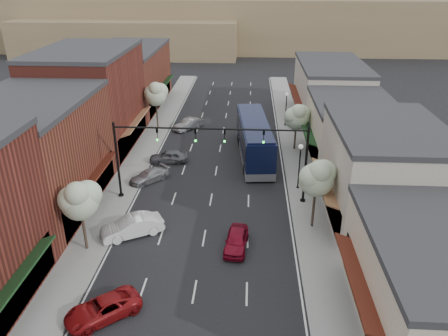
% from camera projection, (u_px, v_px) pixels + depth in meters
% --- Properties ---
extents(ground, '(160.00, 160.00, 0.00)m').
position_uv_depth(ground, '(201.00, 254.00, 31.14)').
color(ground, black).
rests_on(ground, ground).
extents(sidewalk_left, '(2.80, 73.00, 0.15)m').
position_uv_depth(sidewalk_left, '(144.00, 151.00, 48.33)').
color(sidewalk_left, gray).
rests_on(sidewalk_left, ground).
extents(sidewalk_right, '(2.80, 73.00, 0.15)m').
position_uv_depth(sidewalk_right, '(296.00, 155.00, 47.42)').
color(sidewalk_right, gray).
rests_on(sidewalk_right, ground).
extents(curb_left, '(0.25, 73.00, 0.17)m').
position_uv_depth(curb_left, '(156.00, 151.00, 48.26)').
color(curb_left, gray).
rests_on(curb_left, ground).
extents(curb_right, '(0.25, 73.00, 0.17)m').
position_uv_depth(curb_right, '(283.00, 154.00, 47.49)').
color(curb_right, gray).
rests_on(curb_right, ground).
extents(bldg_left_midnear, '(10.14, 14.10, 9.40)m').
position_uv_depth(bldg_left_midnear, '(34.00, 156.00, 35.40)').
color(bldg_left_midnear, brown).
rests_on(bldg_left_midnear, ground).
extents(bldg_left_midfar, '(10.14, 14.10, 10.90)m').
position_uv_depth(bldg_left_midfar, '(91.00, 100.00, 47.78)').
color(bldg_left_midfar, maroon).
rests_on(bldg_left_midfar, ground).
extents(bldg_left_far, '(10.14, 18.10, 8.40)m').
position_uv_depth(bldg_left_far, '(129.00, 77.00, 62.80)').
color(bldg_left_far, brown).
rests_on(bldg_left_far, ground).
extents(bldg_right_near, '(9.14, 12.10, 5.90)m').
position_uv_depth(bldg_right_near, '(438.00, 284.00, 23.73)').
color(bldg_right_near, beige).
rests_on(bldg_right_near, ground).
extents(bldg_right_midnear, '(9.14, 12.10, 7.90)m').
position_uv_depth(bldg_right_midnear, '(382.00, 173.00, 34.19)').
color(bldg_right_midnear, '#B6A99C').
rests_on(bldg_right_midnear, ground).
extents(bldg_right_midfar, '(9.14, 12.10, 6.40)m').
position_uv_depth(bldg_right_midfar, '(350.00, 130.00, 45.38)').
color(bldg_right_midfar, beige).
rests_on(bldg_right_midfar, ground).
extents(bldg_right_far, '(9.14, 16.10, 7.40)m').
position_uv_depth(bldg_right_far, '(329.00, 91.00, 57.86)').
color(bldg_right_far, '#B6A99C').
rests_on(bldg_right_far, ground).
extents(hill_far, '(120.00, 30.00, 12.00)m').
position_uv_depth(hill_far, '(239.00, 22.00, 110.20)').
color(hill_far, '#7A6647').
rests_on(hill_far, ground).
extents(hill_near, '(50.00, 20.00, 8.00)m').
position_uv_depth(hill_near, '(130.00, 36.00, 101.52)').
color(hill_near, '#7A6647').
rests_on(hill_near, ground).
extents(signal_mast_right, '(8.22, 0.46, 7.00)m').
position_uv_depth(signal_mast_right, '(278.00, 153.00, 36.15)').
color(signal_mast_right, black).
rests_on(signal_mast_right, ground).
extents(signal_mast_left, '(8.22, 0.46, 7.00)m').
position_uv_depth(signal_mast_left, '(144.00, 150.00, 36.76)').
color(signal_mast_left, black).
rests_on(signal_mast_left, ground).
extents(tree_right_near, '(2.85, 2.65, 5.95)m').
position_uv_depth(tree_right_near, '(317.00, 177.00, 32.39)').
color(tree_right_near, '#47382B').
rests_on(tree_right_near, ground).
extents(tree_right_far, '(2.85, 2.65, 5.43)m').
position_uv_depth(tree_right_far, '(297.00, 116.00, 47.09)').
color(tree_right_far, '#47382B').
rests_on(tree_right_far, ground).
extents(tree_left_near, '(2.85, 2.65, 5.69)m').
position_uv_depth(tree_left_near, '(80.00, 199.00, 29.77)').
color(tree_left_near, '#47382B').
rests_on(tree_left_near, ground).
extents(tree_left_far, '(2.85, 2.65, 6.13)m').
position_uv_depth(tree_left_far, '(156.00, 93.00, 53.17)').
color(tree_left_far, '#47382B').
rests_on(tree_left_far, ground).
extents(lamp_post_near, '(0.44, 0.44, 4.44)m').
position_uv_depth(lamp_post_near, '(300.00, 159.00, 38.97)').
color(lamp_post_near, black).
rests_on(lamp_post_near, ground).
extents(lamp_post_far, '(0.44, 0.44, 4.44)m').
position_uv_depth(lamp_post_far, '(286.00, 104.00, 54.83)').
color(lamp_post_far, black).
rests_on(lamp_post_far, ground).
extents(coach_bus, '(4.14, 13.40, 4.03)m').
position_uv_depth(coach_bus, '(254.00, 138.00, 46.29)').
color(coach_bus, black).
rests_on(coach_bus, ground).
extents(red_hatchback, '(1.92, 4.01, 1.32)m').
position_uv_depth(red_hatchback, '(236.00, 240.00, 31.53)').
color(red_hatchback, maroon).
rests_on(red_hatchback, ground).
extents(parked_car_a, '(4.70, 4.35, 1.22)m').
position_uv_depth(parked_car_a, '(103.00, 309.00, 25.28)').
color(parked_car_a, maroon).
rests_on(parked_car_a, ground).
extents(parked_car_b, '(4.88, 3.70, 1.54)m').
position_uv_depth(parked_car_b, '(132.00, 226.00, 33.00)').
color(parked_car_b, white).
rests_on(parked_car_b, ground).
extents(parked_car_c, '(3.93, 4.07, 1.17)m').
position_uv_depth(parked_car_c, '(149.00, 176.00, 41.43)').
color(parked_car_c, '#949499').
rests_on(parked_car_c, ground).
extents(parked_car_d, '(4.10, 2.07, 1.34)m').
position_uv_depth(parked_car_d, '(168.00, 157.00, 45.41)').
color(parked_car_d, '#525359').
rests_on(parked_car_d, ground).
extents(parked_car_e, '(3.62, 4.09, 1.34)m').
position_uv_depth(parked_car_e, '(188.00, 124.00, 54.80)').
color(parked_car_e, '#999A9F').
rests_on(parked_car_e, ground).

